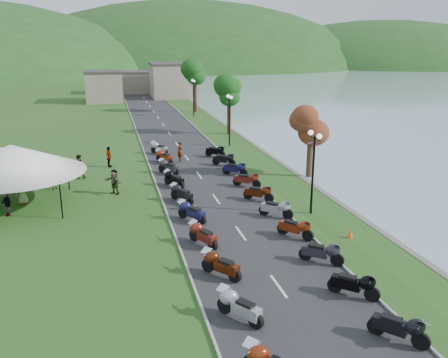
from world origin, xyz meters
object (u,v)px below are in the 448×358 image
pedestrian_c (8,216)px  pedestrian_a (55,189)px  pedestrian_b (80,178)px  vendor_tent_main (14,176)px

pedestrian_c → pedestrian_a: bearing=122.6°
pedestrian_b → pedestrian_c: size_ratio=1.07×
vendor_tent_main → pedestrian_a: bearing=58.8°
vendor_tent_main → pedestrian_c: vendor_tent_main is taller
pedestrian_a → pedestrian_c: pedestrian_c is taller
vendor_tent_main → pedestrian_a: 4.27m
pedestrian_a → pedestrian_b: 2.98m
vendor_tent_main → pedestrian_c: size_ratio=3.39×
vendor_tent_main → pedestrian_b: 7.04m
pedestrian_b → pedestrian_c: (-3.87, -7.45, 0.00)m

